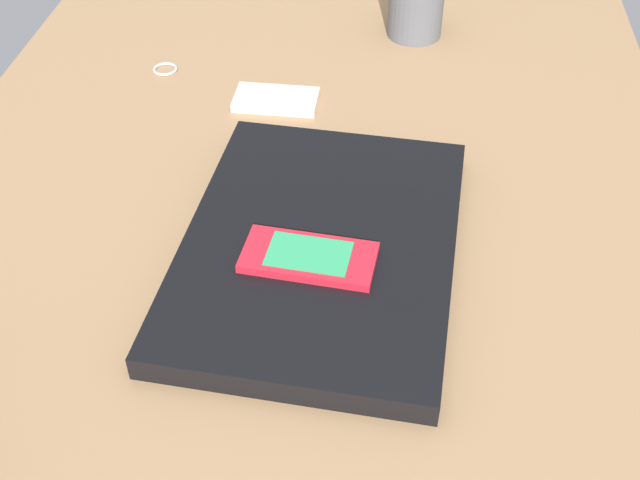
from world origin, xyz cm
name	(u,v)px	position (x,y,z in cm)	size (l,w,h in cm)	color
desk_surface	(302,201)	(0.00, 0.00, 1.50)	(120.00, 80.00, 3.00)	#9E7751
laptop_closed	(320,246)	(-9.73, -2.98, 4.19)	(34.25, 24.66, 2.39)	black
cell_phone_on_laptop	(309,257)	(-13.02, -2.36, 5.83)	(6.85, 12.33, 0.96)	red
cell_phone_on_desk	(276,99)	(15.98, 5.15, 3.54)	(5.44, 9.87, 1.15)	silver
key_ring	(165,69)	(21.94, 20.14, 3.18)	(3.10, 3.10, 0.36)	silver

